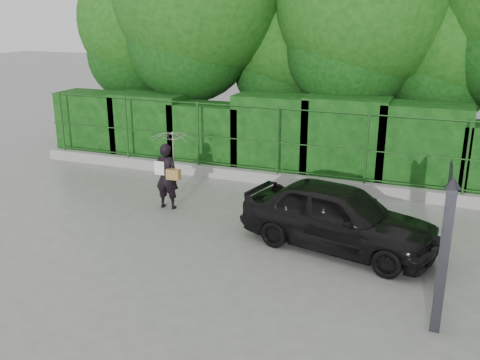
% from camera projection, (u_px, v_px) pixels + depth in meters
% --- Properties ---
extents(ground, '(80.00, 80.00, 0.00)m').
position_uv_depth(ground, '(189.00, 249.00, 10.48)').
color(ground, gray).
extents(kerb, '(14.00, 0.25, 0.30)m').
position_uv_depth(kerb, '(263.00, 177.00, 14.43)').
color(kerb, '#9E9E99').
rests_on(kerb, ground).
extents(fence, '(14.13, 0.06, 1.80)m').
position_uv_depth(fence, '(271.00, 140.00, 14.03)').
color(fence, '#1C4819').
rests_on(fence, kerb).
extents(hedge, '(14.20, 1.20, 2.29)m').
position_uv_depth(hedge, '(276.00, 137.00, 15.03)').
color(hedge, black).
rests_on(hedge, ground).
extents(trees, '(17.10, 6.15, 8.08)m').
position_uv_depth(trees, '(337.00, 4.00, 15.55)').
color(trees, black).
rests_on(trees, ground).
extents(gate, '(0.22, 2.33, 2.36)m').
position_uv_depth(gate, '(444.00, 243.00, 7.90)').
color(gate, '#232329').
rests_on(gate, ground).
extents(woman, '(1.00, 1.02, 1.85)m').
position_uv_depth(woman, '(171.00, 158.00, 12.28)').
color(woman, black).
rests_on(woman, ground).
extents(car, '(4.09, 2.37, 1.31)m').
position_uv_depth(car, '(338.00, 216.00, 10.36)').
color(car, black).
rests_on(car, ground).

